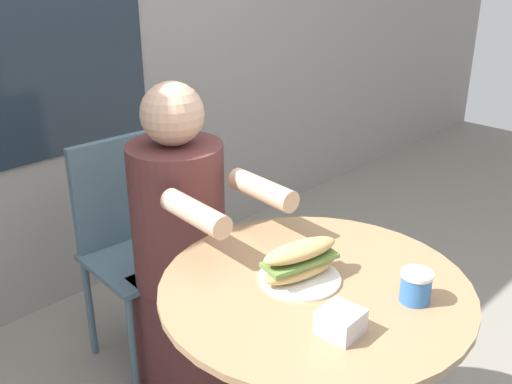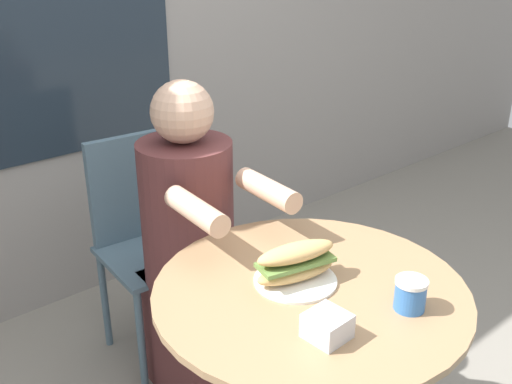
{
  "view_description": "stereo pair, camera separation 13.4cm",
  "coord_description": "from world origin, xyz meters",
  "px_view_note": "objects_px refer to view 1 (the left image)",
  "views": [
    {
      "loc": [
        -1.07,
        -0.82,
        1.56
      ],
      "look_at": [
        0.0,
        0.22,
        0.92
      ],
      "focal_mm": 42.0,
      "sensor_mm": 36.0,
      "label": 1
    },
    {
      "loc": [
        -0.97,
        -0.91,
        1.56
      ],
      "look_at": [
        0.0,
        0.22,
        0.92
      ],
      "focal_mm": 42.0,
      "sensor_mm": 36.0,
      "label": 2
    }
  ],
  "objects_px": {
    "sandwich_on_plate": "(300,264)",
    "cafe_table": "(313,342)",
    "diner_chair": "(130,232)",
    "drink_cup": "(416,286)",
    "seated_diner": "(186,269)"
  },
  "relations": [
    {
      "from": "sandwich_on_plate",
      "to": "seated_diner",
      "type": "bearing_deg",
      "value": 84.95
    },
    {
      "from": "cafe_table",
      "to": "sandwich_on_plate",
      "type": "height_order",
      "value": "sandwich_on_plate"
    },
    {
      "from": "cafe_table",
      "to": "seated_diner",
      "type": "distance_m",
      "value": 0.59
    },
    {
      "from": "cafe_table",
      "to": "sandwich_on_plate",
      "type": "distance_m",
      "value": 0.24
    },
    {
      "from": "diner_chair",
      "to": "seated_diner",
      "type": "distance_m",
      "value": 0.35
    },
    {
      "from": "diner_chair",
      "to": "drink_cup",
      "type": "bearing_deg",
      "value": 98.17
    },
    {
      "from": "seated_diner",
      "to": "drink_cup",
      "type": "relative_size",
      "value": 14.06
    },
    {
      "from": "drink_cup",
      "to": "sandwich_on_plate",
      "type": "bearing_deg",
      "value": 114.58
    },
    {
      "from": "diner_chair",
      "to": "sandwich_on_plate",
      "type": "xyz_separation_m",
      "value": [
        -0.06,
        -0.88,
        0.24
      ]
    },
    {
      "from": "sandwich_on_plate",
      "to": "drink_cup",
      "type": "xyz_separation_m",
      "value": [
        0.12,
        -0.27,
        -0.01
      ]
    },
    {
      "from": "sandwich_on_plate",
      "to": "drink_cup",
      "type": "distance_m",
      "value": 0.3
    },
    {
      "from": "cafe_table",
      "to": "seated_diner",
      "type": "bearing_deg",
      "value": 86.26
    },
    {
      "from": "sandwich_on_plate",
      "to": "cafe_table",
      "type": "bearing_deg",
      "value": -78.97
    },
    {
      "from": "diner_chair",
      "to": "drink_cup",
      "type": "height_order",
      "value": "diner_chair"
    },
    {
      "from": "cafe_table",
      "to": "seated_diner",
      "type": "xyz_separation_m",
      "value": [
        0.04,
        0.59,
        -0.03
      ]
    }
  ]
}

